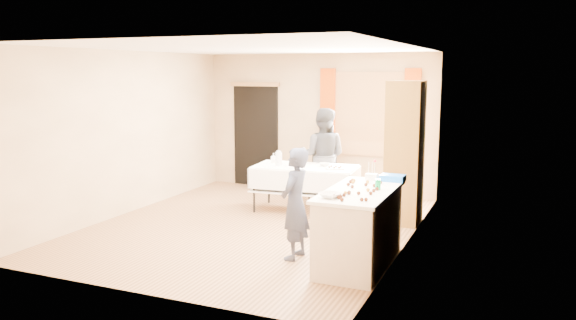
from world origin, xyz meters
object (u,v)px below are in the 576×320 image
at_px(woman, 323,156).
at_px(girl, 295,204).
at_px(chair, 322,180).
at_px(cabinet, 405,153).
at_px(counter, 359,228).
at_px(party_table, 305,184).

bearing_deg(woman, girl, 96.73).
bearing_deg(chair, cabinet, -40.45).
bearing_deg(counter, chair, 116.52).
bearing_deg(chair, party_table, -94.91).
bearing_deg(cabinet, woman, 154.42).
distance_m(cabinet, woman, 1.74).
bearing_deg(party_table, chair, 88.12).
xyz_separation_m(cabinet, counter, (-0.10, -2.08, -0.62)).
distance_m(chair, woman, 0.61).
distance_m(party_table, girl, 2.37).
xyz_separation_m(girl, woman, (-0.66, 2.90, 0.14)).
distance_m(chair, girl, 3.35).
relative_size(chair, woman, 0.66).
height_order(counter, girl, girl).
relative_size(cabinet, counter, 1.36).
height_order(counter, chair, chair).
bearing_deg(woman, counter, 111.09).
distance_m(cabinet, girl, 2.37).
xyz_separation_m(counter, woman, (-1.45, 2.82, 0.37)).
height_order(party_table, woman, woman).
distance_m(party_table, woman, 0.77).
xyz_separation_m(chair, girl, (0.78, -3.23, 0.36)).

